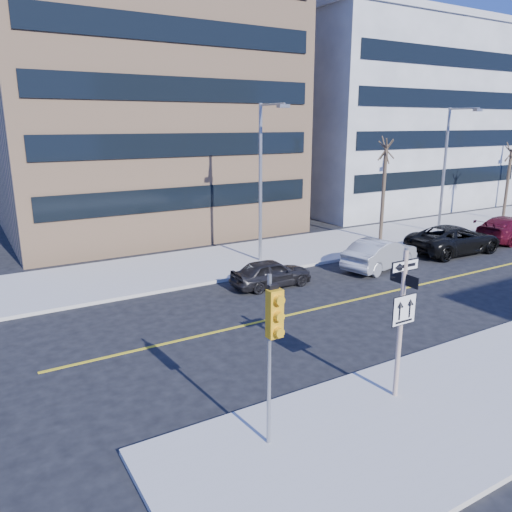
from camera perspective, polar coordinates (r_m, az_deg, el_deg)
ground at (r=15.98m, az=8.96°, el=-11.96°), size 120.00×120.00×0.00m
far_sidewalk at (r=36.30m, az=18.88°, el=2.82°), size 66.00×6.00×0.15m
road_centerline at (r=26.93m, az=23.38°, el=-1.78°), size 40.00×0.14×0.01m
sign_pole at (r=13.35m, az=16.30°, el=-6.51°), size 0.92×0.92×4.06m
traffic_signal at (r=10.59m, az=2.00°, el=-8.15°), size 0.32×0.45×4.00m
parked_car_a at (r=22.54m, az=1.74°, el=-1.96°), size 1.60×3.79×1.28m
parked_car_b at (r=26.09m, az=14.00°, el=0.26°), size 2.69×4.95×1.55m
parked_car_c at (r=30.54m, az=21.70°, el=1.79°), size 2.88×5.85×1.60m
parked_car_d at (r=35.13m, az=26.87°, el=2.80°), size 2.88×5.63×1.56m
streetlight_a at (r=25.48m, az=0.80°, el=9.46°), size 0.55×2.25×8.00m
streetlight_b at (r=34.90m, az=21.09°, el=9.96°), size 0.55×2.25×8.00m
street_tree_west at (r=31.47m, az=14.64°, el=11.43°), size 1.80×1.80×6.35m
street_tree_east at (r=41.89m, az=27.14°, el=10.27°), size 1.80×1.80×5.75m
building_brick at (r=37.62m, az=-13.97°, el=17.28°), size 18.00×18.00×18.00m
building_grey_mid at (r=48.20m, az=13.31°, el=14.92°), size 20.00×16.00×15.00m
building_grey_far at (r=66.19m, az=25.10°, el=14.28°), size 18.00×18.00×16.00m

